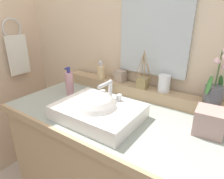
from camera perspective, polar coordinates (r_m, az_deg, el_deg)
name	(u,v)px	position (r m, az deg, el deg)	size (l,w,h in m)	color
wall_back	(154,37)	(1.40, 12.32, 14.73)	(3.07, 0.20, 2.47)	beige
vanity_cabinet	(118,169)	(1.39, 1.72, -22.33)	(1.33, 0.67, 0.86)	tan
back_ledge	(140,92)	(1.33, 8.28, -0.63)	(1.25, 0.10, 0.08)	tan
sink_basin	(97,112)	(1.06, -4.33, -6.55)	(0.45, 0.34, 0.27)	white
soap_bar	(92,93)	(1.18, -6.00, -0.91)	(0.07, 0.04, 0.02)	silver
potted_plant	(214,89)	(1.18, 27.92, 0.09)	(0.10, 0.12, 0.30)	slate
soap_dispenser	(101,72)	(1.45, -3.22, 5.27)	(0.05, 0.06, 0.14)	#DDBB86
tumbler_cup	(164,83)	(1.25, 15.06, 1.76)	(0.07, 0.07, 0.11)	silver
reed_diffuser	(143,82)	(1.28, 8.98, 2.19)	(0.13, 0.11, 0.25)	olive
trinket_box	(120,76)	(1.38, 2.39, 3.96)	(0.07, 0.06, 0.08)	tan
lotion_bottle	(69,83)	(1.37, -12.41, 1.86)	(0.06, 0.06, 0.20)	#CA8F9C
tissue_box	(209,121)	(1.04, 26.72, -8.38)	(0.13, 0.13, 0.12)	tan
mirror	(153,36)	(1.28, 12.03, 15.01)	(0.46, 0.02, 0.49)	silver
towel_ring	(12,28)	(1.88, -27.36, 15.76)	(0.16, 0.16, 0.01)	silver
hand_towel	(18,55)	(1.89, -25.90, 9.12)	(0.02, 0.18, 0.34)	white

